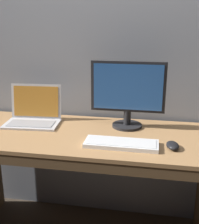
# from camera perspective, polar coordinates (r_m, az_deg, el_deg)

# --- Properties ---
(desk) EXTENTS (1.59, 0.64, 0.77)m
(desk) POSITION_cam_1_polar(r_m,az_deg,el_deg) (1.92, -3.04, -11.43)
(desk) COLOR #A87A4C
(desk) RESTS_ON ground
(laptop_silver) EXTENTS (0.36, 0.27, 0.24)m
(laptop_silver) POSITION_cam_1_polar(r_m,az_deg,el_deg) (2.02, -12.49, -0.62)
(laptop_silver) COLOR silver
(laptop_silver) RESTS_ON desk
(external_monitor) EXTENTS (0.46, 0.19, 0.42)m
(external_monitor) POSITION_cam_1_polar(r_m,az_deg,el_deg) (1.85, 5.41, 3.48)
(external_monitor) COLOR black
(external_monitor) RESTS_ON desk
(wired_keyboard) EXTENTS (0.40, 0.15, 0.03)m
(wired_keyboard) POSITION_cam_1_polar(r_m,az_deg,el_deg) (1.64, 4.16, -6.04)
(wired_keyboard) COLOR white
(wired_keyboard) RESTS_ON desk
(computer_mouse) EXTENTS (0.08, 0.11, 0.03)m
(computer_mouse) POSITION_cam_1_polar(r_m,az_deg,el_deg) (1.65, 13.74, -6.21)
(computer_mouse) COLOR black
(computer_mouse) RESTS_ON desk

